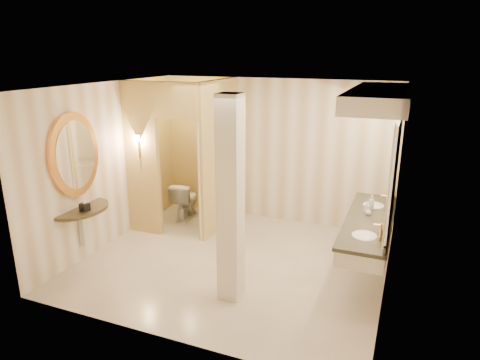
% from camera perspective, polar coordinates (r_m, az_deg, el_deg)
% --- Properties ---
extents(floor, '(4.50, 4.50, 0.00)m').
position_cam_1_polar(floor, '(6.82, -0.92, -10.85)').
color(floor, beige).
rests_on(floor, ground).
extents(ceiling, '(4.50, 4.50, 0.00)m').
position_cam_1_polar(ceiling, '(6.06, -1.04, 12.39)').
color(ceiling, white).
rests_on(ceiling, wall_back).
extents(wall_back, '(4.50, 0.02, 2.70)m').
position_cam_1_polar(wall_back, '(8.13, 4.54, 3.86)').
color(wall_back, white).
rests_on(wall_back, floor).
extents(wall_front, '(4.50, 0.02, 2.70)m').
position_cam_1_polar(wall_front, '(4.65, -10.70, -6.56)').
color(wall_front, white).
rests_on(wall_front, floor).
extents(wall_left, '(0.02, 4.00, 2.70)m').
position_cam_1_polar(wall_left, '(7.45, -17.13, 1.94)').
color(wall_left, white).
rests_on(wall_left, floor).
extents(wall_right, '(0.02, 4.00, 2.70)m').
position_cam_1_polar(wall_right, '(5.85, 19.78, -2.32)').
color(wall_right, white).
rests_on(wall_right, floor).
extents(toilet_closet, '(1.50, 1.55, 2.70)m').
position_cam_1_polar(toilet_closet, '(7.61, -5.95, 3.20)').
color(toilet_closet, '#F0D77D').
rests_on(toilet_closet, floor).
extents(wall_sconce, '(0.14, 0.14, 0.42)m').
position_cam_1_polar(wall_sconce, '(7.51, -13.39, 5.34)').
color(wall_sconce, '#BE8F3D').
rests_on(wall_sconce, toilet_closet).
extents(vanity, '(0.75, 2.46, 2.09)m').
position_cam_1_polar(vanity, '(6.16, 17.72, 1.53)').
color(vanity, silver).
rests_on(vanity, floor).
extents(console_shelf, '(0.98, 0.98, 1.94)m').
position_cam_1_polar(console_shelf, '(6.86, -20.97, 0.24)').
color(console_shelf, black).
rests_on(console_shelf, floor).
extents(pillar, '(0.28, 0.28, 2.70)m').
position_cam_1_polar(pillar, '(5.39, -1.28, -2.90)').
color(pillar, silver).
rests_on(pillar, floor).
extents(tissue_box, '(0.13, 0.13, 0.12)m').
position_cam_1_polar(tissue_box, '(6.80, -19.99, -3.43)').
color(tissue_box, black).
rests_on(tissue_box, console_shelf).
extents(toilet, '(0.50, 0.76, 0.73)m').
position_cam_1_polar(toilet, '(8.46, -7.32, -2.64)').
color(toilet, white).
rests_on(toilet, floor).
extents(soap_bottle_a, '(0.09, 0.09, 0.15)m').
position_cam_1_polar(soap_bottle_a, '(6.66, 16.59, -3.38)').
color(soap_bottle_a, beige).
rests_on(soap_bottle_a, vanity).
extents(soap_bottle_b, '(0.11, 0.11, 0.11)m').
position_cam_1_polar(soap_bottle_b, '(6.51, 16.74, -4.01)').
color(soap_bottle_b, silver).
rests_on(soap_bottle_b, vanity).
extents(soap_bottle_c, '(0.11, 0.11, 0.22)m').
position_cam_1_polar(soap_bottle_c, '(6.72, 17.13, -2.89)').
color(soap_bottle_c, '#C6B28C').
rests_on(soap_bottle_c, vanity).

